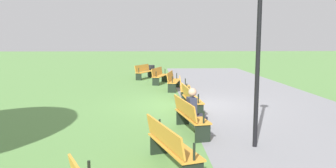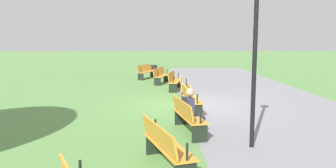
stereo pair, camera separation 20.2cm
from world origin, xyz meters
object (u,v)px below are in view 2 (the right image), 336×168
bench_2 (174,80)px  person_seated (193,109)px  bench_0 (146,71)px  trash_bin (153,71)px  bench_5 (187,115)px  lamp_post (256,17)px  bench_1 (161,75)px  bench_4 (190,98)px  bench_3 (184,88)px  bench_6 (165,145)px

bench_2 → person_seated: 7.46m
bench_0 → trash_bin: bearing=-170.8°
trash_bin → bench_0: bearing=-16.4°
bench_5 → lamp_post: lamp_post is taller
bench_1 → trash_bin: size_ratio=2.52×
bench_1 → bench_4: size_ratio=1.02×
bench_3 → lamp_post: lamp_post is taller
bench_4 → bench_5: (2.48, -0.32, 0.00)m
trash_bin → lamp_post: bearing=9.6°
bench_3 → trash_bin: bearing=-167.0°
bench_2 → person_seated: bearing=12.1°
bench_0 → bench_6: same height
person_seated → lamp_post: 2.87m
bench_0 → bench_6: (14.60, 0.93, 0.00)m
bench_3 → bench_5: bearing=0.0°
bench_5 → trash_bin: bench_5 is taller
bench_5 → bench_6: bearing=-25.5°
bench_0 → bench_1: (2.32, 0.93, 0.00)m
bench_0 → bench_3: (7.21, 1.87, 0.00)m
bench_6 → trash_bin: 16.09m
lamp_post → bench_3: bearing=-170.2°
bench_1 → trash_bin: (-3.79, -0.49, -0.10)m
bench_1 → bench_6: same height
bench_2 → bench_4: 4.99m
person_seated → bench_0: bearing=177.0°
bench_4 → lamp_post: (3.67, 1.07, 2.46)m
bench_4 → person_seated: (2.49, -0.17, 0.16)m
bench_3 → person_seated: (4.98, -0.17, 0.16)m
bench_4 → trash_bin: 11.28m
person_seated → lamp_post: lamp_post is taller
bench_3 → bench_6: size_ratio=0.98×
person_seated → bench_4: bearing=165.2°
lamp_post → bench_5: bearing=-130.7°
bench_1 → person_seated: size_ratio=1.58×
person_seated → trash_bin: bearing=174.3°
bench_5 → person_seated: size_ratio=1.58×
bench_2 → bench_6: same height
bench_3 → bench_0: bearing=-161.8°
bench_2 → trash_bin: (-6.21, -1.12, -0.10)m
bench_1 → trash_bin: bench_1 is taller
bench_0 → person_seated: bearing=33.5°
bench_1 → bench_3: (4.89, 0.94, 0.00)m
bench_6 → person_seated: (-2.41, 0.77, 0.16)m
bench_1 → bench_2: (2.42, 0.63, 0.00)m
bench_3 → bench_5: same height
bench_2 → bench_1: bearing=-154.5°
bench_1 → bench_0: bearing=-139.9°
bench_2 → bench_5: (7.45, 0.00, 0.00)m
bench_6 → person_seated: person_seated is taller
bench_4 → bench_5: same height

